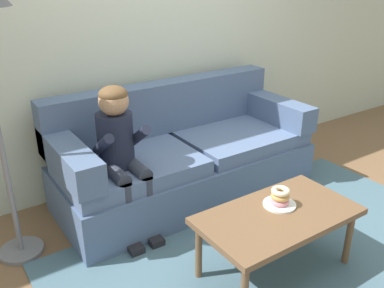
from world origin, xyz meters
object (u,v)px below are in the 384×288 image
at_px(coffee_table, 278,219).
at_px(donut, 280,201).
at_px(couch, 183,158).
at_px(person_child, 120,147).
at_px(toy_controller, 296,211).

height_order(coffee_table, donut, donut).
distance_m(coffee_table, donut, 0.12).
bearing_deg(couch, coffee_table, -92.94).
bearing_deg(person_child, toy_controller, -25.74).
height_order(couch, person_child, person_child).
bearing_deg(coffee_table, couch, 87.06).
distance_m(couch, coffee_table, 1.19).
bearing_deg(coffee_table, toy_controller, 31.67).
height_order(coffee_table, person_child, person_child).
distance_m(coffee_table, person_child, 1.18).
height_order(couch, donut, couch).
distance_m(person_child, donut, 1.15).
relative_size(person_child, donut, 9.18).
xyz_separation_m(couch, donut, (0.01, -1.13, 0.13)).
bearing_deg(toy_controller, person_child, 133.65).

